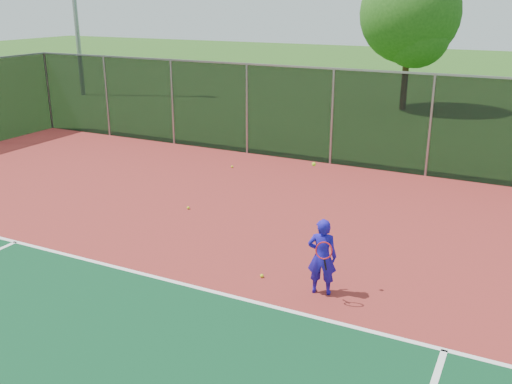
# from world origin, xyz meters

# --- Properties ---
(court_apron) EXTENTS (30.00, 20.00, 0.02)m
(court_apron) POSITION_xyz_m (0.00, 2.00, 0.01)
(court_apron) COLOR maroon
(court_apron) RESTS_ON ground
(fence_back) EXTENTS (30.00, 0.06, 3.03)m
(fence_back) POSITION_xyz_m (0.00, 12.00, 1.56)
(fence_back) COLOR black
(fence_back) RESTS_ON court_apron
(tennis_player) EXTENTS (0.59, 0.64, 2.38)m
(tennis_player) POSITION_xyz_m (-0.29, 3.85, 0.73)
(tennis_player) COLOR #1C11A6
(tennis_player) RESTS_ON court_apron
(practice_ball_2) EXTENTS (0.07, 0.07, 0.07)m
(practice_ball_2) POSITION_xyz_m (-5.58, 10.17, 0.06)
(practice_ball_2) COLOR #C2D418
(practice_ball_2) RESTS_ON court_apron
(practice_ball_3) EXTENTS (0.07, 0.07, 0.07)m
(practice_ball_3) POSITION_xyz_m (-1.50, 3.91, 0.06)
(practice_ball_3) COLOR #C2D418
(practice_ball_3) RESTS_ON court_apron
(practice_ball_4) EXTENTS (0.07, 0.07, 0.07)m
(practice_ball_4) POSITION_xyz_m (-4.78, 6.42, 0.06)
(practice_ball_4) COLOR #C2D418
(practice_ball_4) RESTS_ON court_apron
(tree_back_left) EXTENTS (4.57, 4.57, 6.71)m
(tree_back_left) POSITION_xyz_m (-3.02, 22.59, 4.21)
(tree_back_left) COLOR #3B2315
(tree_back_left) RESTS_ON ground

